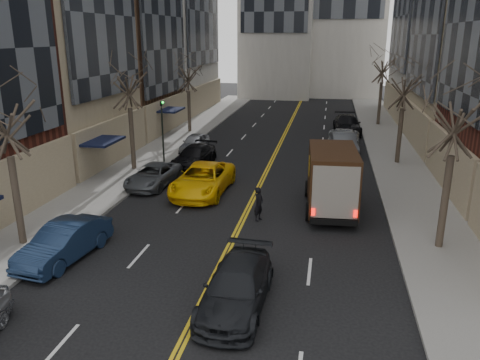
{
  "coord_description": "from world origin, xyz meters",
  "views": [
    {
      "loc": [
        3.9,
        -8.42,
        8.73
      ],
      "look_at": [
        -0.05,
        12.22,
        2.2
      ],
      "focal_mm": 35.0,
      "sensor_mm": 36.0,
      "label": 1
    }
  ],
  "objects_px": {
    "ups_truck": "(331,179)",
    "observer_sedan": "(236,287)",
    "pedestrian": "(259,204)",
    "taxi": "(203,179)"
  },
  "relations": [
    {
      "from": "observer_sedan",
      "to": "ups_truck",
      "type": "bearing_deg",
      "value": 74.64
    },
    {
      "from": "observer_sedan",
      "to": "pedestrian",
      "type": "distance_m",
      "value": 7.73
    },
    {
      "from": "observer_sedan",
      "to": "pedestrian",
      "type": "bearing_deg",
      "value": 94.71
    },
    {
      "from": "ups_truck",
      "to": "taxi",
      "type": "height_order",
      "value": "ups_truck"
    },
    {
      "from": "ups_truck",
      "to": "observer_sedan",
      "type": "xyz_separation_m",
      "value": [
        -3.0,
        -9.86,
        -0.97
      ]
    },
    {
      "from": "taxi",
      "to": "observer_sedan",
      "type": "bearing_deg",
      "value": -67.99
    },
    {
      "from": "ups_truck",
      "to": "taxi",
      "type": "relative_size",
      "value": 1.05
    },
    {
      "from": "ups_truck",
      "to": "observer_sedan",
      "type": "relative_size",
      "value": 1.25
    },
    {
      "from": "observer_sedan",
      "to": "taxi",
      "type": "height_order",
      "value": "taxi"
    },
    {
      "from": "taxi",
      "to": "ups_truck",
      "type": "bearing_deg",
      "value": -9.32
    }
  ]
}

